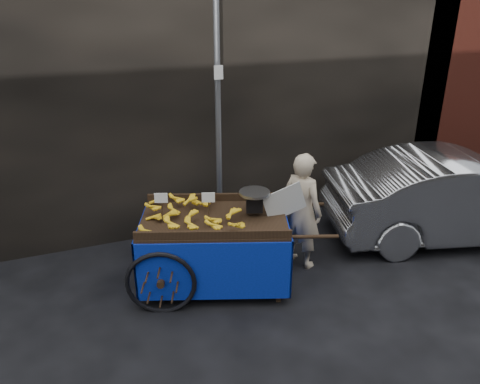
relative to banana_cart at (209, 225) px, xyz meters
name	(u,v)px	position (x,y,z in m)	size (l,w,h in m)	color
ground	(231,284)	(0.22, -0.14, -0.80)	(80.00, 80.00, 0.00)	black
building_wall	(196,52)	(0.61, 2.46, 1.70)	(13.50, 2.00, 5.00)	black
street_pole	(218,102)	(0.52, 1.16, 1.20)	(0.12, 0.10, 4.00)	slate
banana_cart	(209,225)	(0.00, 0.00, 0.00)	(2.61, 1.79, 1.30)	black
vendor	(302,210)	(1.25, 0.00, -0.02)	(0.96, 0.67, 1.55)	#C6B193
plastic_bag	(280,267)	(0.87, -0.20, -0.67)	(0.30, 0.24, 0.27)	blue
parked_car	(461,196)	(3.78, -0.14, -0.17)	(1.35, 3.86, 1.27)	#AFB1B6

